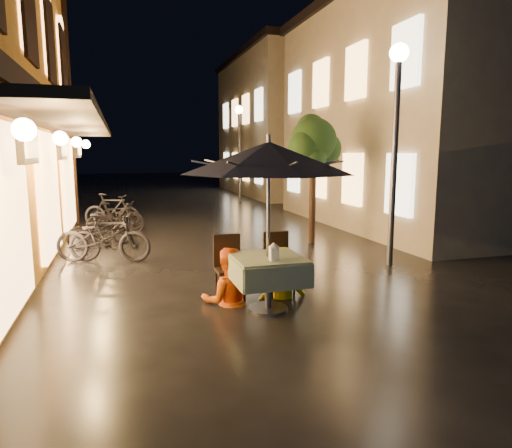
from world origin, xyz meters
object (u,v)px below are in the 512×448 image
object	(u,v)px
patio_umbrella	(269,158)
person_yellow	(282,249)
streetlamp_near	(396,115)
bicycle_0	(103,238)
person_orange	(227,249)
cafe_table	(268,270)
table_lantern	(274,250)

from	to	relation	value
patio_umbrella	person_yellow	bearing A→B (deg)	53.55
streetlamp_near	bicycle_0	xyz separation A→B (m)	(-5.46, 1.86, -2.41)
streetlamp_near	person_orange	xyz separation A→B (m)	(-3.61, -1.32, -2.10)
person_yellow	bicycle_0	bearing A→B (deg)	-48.66
streetlamp_near	cafe_table	distance (m)	4.31
streetlamp_near	person_orange	size ratio (longest dim) A/B	2.60
streetlamp_near	table_lantern	xyz separation A→B (m)	(-3.14, -2.07, -2.00)
streetlamp_near	bicycle_0	bearing A→B (deg)	161.23
cafe_table	table_lantern	xyz separation A→B (m)	(0.00, -0.24, 0.33)
table_lantern	person_orange	world-z (taller)	person_orange
person_yellow	bicycle_0	xyz separation A→B (m)	(-2.72, 3.14, -0.25)
bicycle_0	streetlamp_near	bearing A→B (deg)	-92.67
patio_umbrella	person_orange	world-z (taller)	patio_umbrella
streetlamp_near	table_lantern	world-z (taller)	streetlamp_near
cafe_table	person_yellow	world-z (taller)	person_yellow
person_yellow	streetlamp_near	bearing A→B (deg)	-154.41
cafe_table	person_orange	size ratio (longest dim) A/B	0.61
cafe_table	table_lantern	distance (m)	0.41
person_yellow	cafe_table	bearing A→B (deg)	54.05
cafe_table	table_lantern	bearing A→B (deg)	-90.00
streetlamp_near	person_orange	world-z (taller)	streetlamp_near
streetlamp_near	person_yellow	xyz separation A→B (m)	(-2.74, -1.29, -2.16)
cafe_table	patio_umbrella	world-z (taller)	patio_umbrella
cafe_table	bicycle_0	size ratio (longest dim) A/B	0.52
cafe_table	person_orange	bearing A→B (deg)	133.18
table_lantern	bicycle_0	distance (m)	4.58
streetlamp_near	patio_umbrella	world-z (taller)	streetlamp_near
cafe_table	streetlamp_near	bearing A→B (deg)	30.12
table_lantern	bicycle_0	bearing A→B (deg)	120.61
patio_umbrella	table_lantern	bearing A→B (deg)	-90.00
cafe_table	person_yellow	xyz separation A→B (m)	(0.40, 0.54, 0.17)
patio_umbrella	person_orange	xyz separation A→B (m)	(-0.47, 0.50, -1.33)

